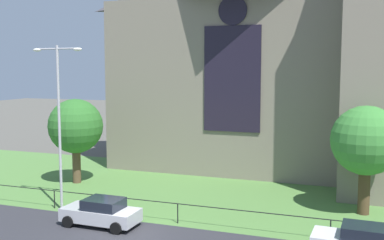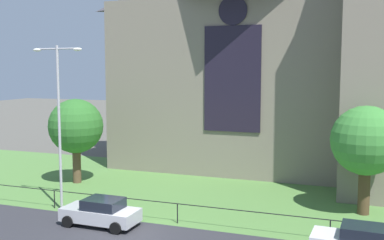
# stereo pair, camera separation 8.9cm
# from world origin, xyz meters

# --- Properties ---
(ground) EXTENTS (160.00, 160.00, 0.00)m
(ground) POSITION_xyz_m (0.00, 10.00, 0.00)
(ground) COLOR #56544C
(grass_verge) EXTENTS (120.00, 20.00, 0.01)m
(grass_verge) POSITION_xyz_m (0.00, 8.00, 0.00)
(grass_verge) COLOR #517F3D
(grass_verge) RESTS_ON ground
(church_building) EXTENTS (23.20, 16.20, 26.00)m
(church_building) POSITION_xyz_m (2.72, 19.08, 10.27)
(church_building) COLOR gray
(church_building) RESTS_ON ground
(iron_railing) EXTENTS (32.47, 0.07, 1.13)m
(iron_railing) POSITION_xyz_m (1.95, 2.50, 0.98)
(iron_railing) COLOR black
(iron_railing) RESTS_ON ground
(tree_left_near) EXTENTS (4.03, 4.03, 6.29)m
(tree_left_near) POSITION_xyz_m (-8.58, 8.53, 4.23)
(tree_left_near) COLOR brown
(tree_left_near) RESTS_ON ground
(tree_right_near) EXTENTS (4.04, 4.04, 6.39)m
(tree_right_near) POSITION_xyz_m (11.57, 7.78, 4.32)
(tree_right_near) COLOR #4C3823
(tree_right_near) RESTS_ON ground
(streetlamp_near) EXTENTS (3.37, 0.26, 9.85)m
(streetlamp_near) POSITION_xyz_m (-5.56, 2.40, 6.11)
(streetlamp_near) COLOR #B2B2B7
(streetlamp_near) RESTS_ON ground
(parked_car_silver) EXTENTS (4.22, 2.07, 1.51)m
(parked_car_silver) POSITION_xyz_m (-1.80, 0.70, 0.74)
(parked_car_silver) COLOR #B7B7BC
(parked_car_silver) RESTS_ON ground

